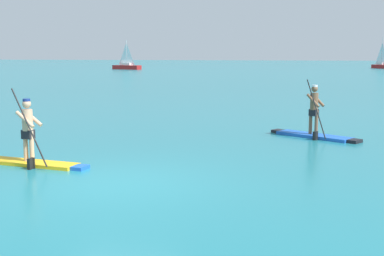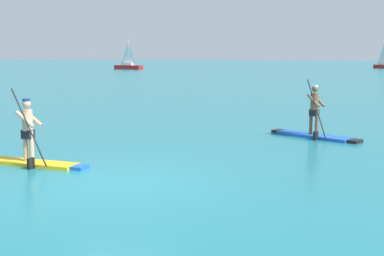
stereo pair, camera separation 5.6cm
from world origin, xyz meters
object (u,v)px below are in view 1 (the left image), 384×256
paddleboarder_far_right (314,127)px  sailboat_right_horizon (381,64)px  paddleboarder_mid_center (30,149)px  sailboat_left_horizon (127,65)px

paddleboarder_far_right → sailboat_right_horizon: 87.61m
paddleboarder_mid_center → paddleboarder_far_right: size_ratio=1.06×
paddleboarder_mid_center → paddleboarder_far_right: bearing=47.4°
paddleboarder_mid_center → sailboat_left_horizon: size_ratio=0.54×
paddleboarder_mid_center → sailboat_left_horizon: (-27.75, 74.56, 0.32)m
paddleboarder_far_right → sailboat_right_horizon: bearing=113.0°
paddleboarder_far_right → sailboat_left_horizon: 76.71m
paddleboarder_far_right → sailboat_right_horizon: (11.16, 86.90, 0.43)m
paddleboarder_mid_center → sailboat_left_horizon: bearing=115.9°
paddleboarder_mid_center → sailboat_right_horizon: size_ratio=0.53×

